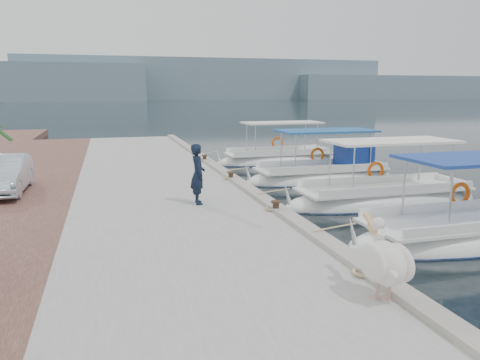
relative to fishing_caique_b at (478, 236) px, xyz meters
name	(u,v)px	position (x,y,z in m)	size (l,w,h in m)	color
ground	(308,244)	(-4.42, 0.91, -0.12)	(400.00, 400.00, 0.00)	black
concrete_quay	(167,199)	(-7.42, 5.91, 0.13)	(6.00, 40.00, 0.50)	#969691
quay_curb	(245,186)	(-4.64, 5.91, 0.44)	(0.44, 40.00, 0.12)	gray
cobblestone_strip	(5,209)	(-12.42, 5.91, 0.13)	(4.00, 40.00, 0.50)	brown
distant_hills	(185,83)	(25.19, 202.41, 7.49)	(330.00, 60.00, 18.00)	slate
fishing_caique_b	(478,236)	(0.00, 0.00, 0.00)	(7.67, 2.40, 2.83)	white
fishing_caique_c	(383,201)	(-0.13, 4.23, 0.00)	(7.40, 2.23, 2.83)	white
fishing_caique_d	(323,177)	(-0.26, 8.71, 0.07)	(6.93, 2.26, 2.83)	white
fishing_caique_e	(278,161)	(-0.33, 14.11, 0.00)	(7.02, 2.15, 2.83)	white
mooring_bollards	(276,206)	(-4.77, 2.41, 0.57)	(0.28, 20.28, 0.33)	black
pelican	(384,261)	(-5.01, -3.33, 1.03)	(0.77, 1.65, 1.27)	tan
fisherman	(198,174)	(-6.69, 4.02, 1.29)	(0.67, 0.44, 1.83)	black
parked_car	(4,174)	(-12.63, 7.29, 1.01)	(1.33, 3.83, 1.26)	silver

